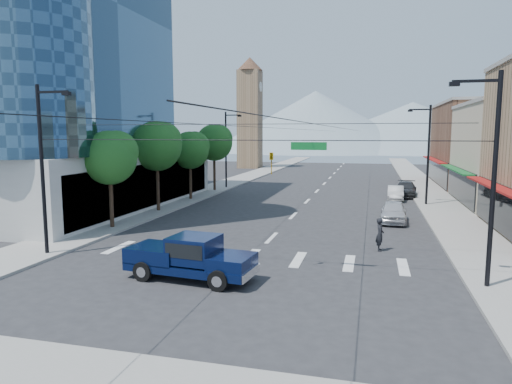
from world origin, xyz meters
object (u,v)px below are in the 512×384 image
at_px(pickup_truck, 190,256).
at_px(pedestrian, 380,234).
at_px(parked_car_mid, 395,193).
at_px(parked_car_near, 394,212).
at_px(parked_car_far, 406,189).

relative_size(pickup_truck, pedestrian, 3.28).
distance_m(pedestrian, parked_car_mid, 20.53).
bearing_deg(parked_car_near, parked_car_mid, 89.44).
height_order(pedestrian, parked_car_mid, pedestrian).
xyz_separation_m(pedestrian, parked_car_mid, (1.76, 20.45, -0.23)).
xyz_separation_m(pickup_truck, parked_car_mid, (10.09, 27.71, -0.34)).
distance_m(pedestrian, parked_car_far, 23.59).
bearing_deg(pickup_truck, pedestrian, 47.21).
height_order(pedestrian, parked_car_far, pedestrian).
bearing_deg(parked_car_near, parked_car_far, 85.69).
relative_size(pedestrian, parked_car_far, 0.35).
height_order(pickup_truck, parked_car_mid, pickup_truck).
height_order(pedestrian, parked_car_near, pedestrian).
bearing_deg(pickup_truck, parked_car_mid, 76.11).
relative_size(pedestrian, parked_car_mid, 0.44).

